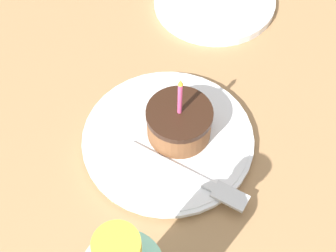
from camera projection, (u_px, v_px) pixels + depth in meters
ground_plane at (172, 135)px, 0.68m from camera, size 2.40×2.40×0.04m
plate at (168, 139)px, 0.64m from camera, size 0.23×0.23×0.02m
cake_slice at (179, 122)px, 0.62m from camera, size 0.09×0.09×0.11m
fork at (195, 178)px, 0.59m from camera, size 0.17×0.07×0.00m
side_plate at (214, 1)px, 0.81m from camera, size 0.21×0.21×0.01m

